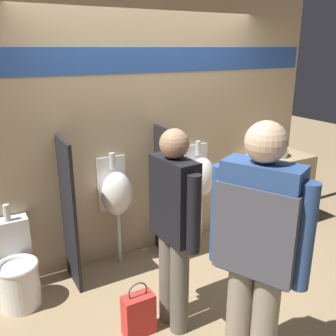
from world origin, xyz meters
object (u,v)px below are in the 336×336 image
toilet (17,271)px  shopping_bag (139,314)px  urinal_near_counter (117,194)px  person_in_vest (257,246)px  sink_basin (272,151)px  cell_phone (268,160)px  person_with_lanyard (174,224)px  urinal_far (201,177)px

toilet → shopping_bag: toilet is taller
urinal_near_counter → person_in_vest: person_in_vest is taller
sink_basin → shopping_bag: 2.56m
urinal_near_counter → sink_basin: bearing=-2.2°
cell_phone → person_with_lanyard: bearing=-154.3°
urinal_near_counter → urinal_far: same height
person_with_lanyard → person_in_vest: bearing=-173.3°
urinal_near_counter → person_with_lanyard: person_with_lanyard is taller
cell_phone → shopping_bag: bearing=-158.5°
cell_phone → toilet: size_ratio=0.16×
person_in_vest → person_with_lanyard: size_ratio=1.10×
cell_phone → urinal_far: (-0.77, 0.23, -0.14)m
urinal_far → shopping_bag: (-1.27, -1.04, -0.60)m
cell_phone → toilet: bearing=178.4°
sink_basin → cell_phone: (-0.20, -0.16, -0.05)m
person_with_lanyard → sink_basin: bearing=-67.3°
urinal_near_counter → shopping_bag: urinal_near_counter is taller
cell_phone → shopping_bag: cell_phone is taller
shopping_bag → urinal_near_counter: bearing=76.0°
person_with_lanyard → shopping_bag: (-0.29, 0.04, -0.72)m
person_with_lanyard → shopping_bag: 0.78m
toilet → person_with_lanyard: size_ratio=0.53×
cell_phone → urinal_near_counter: 1.80m
urinal_near_counter → toilet: 1.13m
sink_basin → toilet: (-2.99, -0.08, -0.67)m
person_in_vest → shopping_bag: bearing=3.9°
cell_phone → person_with_lanyard: size_ratio=0.09×
toilet → sink_basin: bearing=1.5°
cell_phone → urinal_far: urinal_far is taller
urinal_near_counter → cell_phone: bearing=-7.4°
person_in_vest → shopping_bag: person_in_vest is taller
sink_basin → cell_phone: size_ratio=2.75×
person_in_vest → shopping_bag: (-0.44, 0.77, -0.86)m
cell_phone → urinal_far: bearing=163.2°
cell_phone → urinal_near_counter: urinal_near_counter is taller
toilet → urinal_far: bearing=4.4°
shopping_bag → person_with_lanyard: bearing=-7.7°
urinal_near_counter → shopping_bag: bearing=-104.0°
cell_phone → urinal_near_counter: (-1.78, 0.23, -0.14)m
toilet → person_with_lanyard: (1.05, -0.92, 0.60)m
sink_basin → cell_phone: sink_basin is taller
person_in_vest → person_with_lanyard: 0.76m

